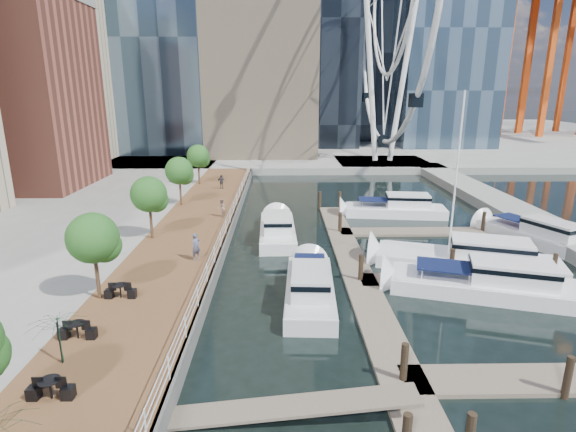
# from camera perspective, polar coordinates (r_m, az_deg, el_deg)

# --- Properties ---
(ground) EXTENTS (520.00, 520.00, 0.00)m
(ground) POSITION_cam_1_polar(r_m,az_deg,el_deg) (21.08, 4.60, -17.30)
(ground) COLOR black
(ground) RESTS_ON ground
(boardwalk) EXTENTS (6.00, 60.00, 1.00)m
(boardwalk) POSITION_cam_1_polar(r_m,az_deg,el_deg) (35.13, -12.56, -2.97)
(boardwalk) COLOR brown
(boardwalk) RESTS_ON ground
(seawall) EXTENTS (0.25, 60.00, 1.00)m
(seawall) POSITION_cam_1_polar(r_m,az_deg,el_deg) (34.65, -7.69, -2.99)
(seawall) COLOR #595954
(seawall) RESTS_ON ground
(land_far) EXTENTS (200.00, 114.00, 1.00)m
(land_far) POSITION_cam_1_polar(r_m,az_deg,el_deg) (120.14, -0.03, 10.29)
(land_far) COLOR gray
(land_far) RESTS_ON ground
(breakwater) EXTENTS (4.00, 60.00, 1.00)m
(breakwater) POSITION_cam_1_polar(r_m,az_deg,el_deg) (44.89, 28.30, -0.45)
(breakwater) COLOR gray
(breakwater) RESTS_ON ground
(pier) EXTENTS (14.00, 12.00, 1.00)m
(pier) POSITION_cam_1_polar(r_m,az_deg,el_deg) (72.25, 11.86, 6.49)
(pier) COLOR gray
(pier) RESTS_ON ground
(railing) EXTENTS (0.10, 60.00, 1.05)m
(railing) POSITION_cam_1_polar(r_m,az_deg,el_deg) (34.35, -7.92, -1.37)
(railing) COLOR white
(railing) RESTS_ON boardwalk
(floating_docks) EXTENTS (16.00, 34.00, 2.60)m
(floating_docks) POSITION_cam_1_polar(r_m,az_deg,el_deg) (31.29, 17.60, -5.67)
(floating_docks) COLOR #6D6051
(floating_docks) RESTS_ON ground
(port_cranes) EXTENTS (40.00, 52.00, 38.00)m
(port_cranes) POSITION_cam_1_polar(r_m,az_deg,el_deg) (133.23, 32.09, 16.96)
(port_cranes) COLOR #D84C14
(port_cranes) RESTS_ON ground
(street_trees) EXTENTS (2.60, 42.60, 4.60)m
(street_trees) POSITION_cam_1_polar(r_m,az_deg,el_deg) (33.78, -17.26, 2.64)
(street_trees) COLOR #3F2B1C
(street_trees) RESTS_ON ground
(cafe_tables) EXTENTS (2.50, 13.70, 0.74)m
(cafe_tables) POSITION_cam_1_polar(r_m,az_deg,el_deg) (20.42, -26.43, -15.71)
(cafe_tables) COLOR black
(cafe_tables) RESTS_ON ground
(yacht_foreground) EXTENTS (12.09, 6.43, 2.15)m
(yacht_foreground) POSITION_cam_1_polar(r_m,az_deg,el_deg) (28.91, 23.71, -9.13)
(yacht_foreground) COLOR white
(yacht_foreground) RESTS_ON ground
(pedestrian_near) EXTENTS (0.75, 0.76, 1.76)m
(pedestrian_near) POSITION_cam_1_polar(r_m,az_deg,el_deg) (29.24, -11.59, -3.83)
(pedestrian_near) COLOR #4E5068
(pedestrian_near) RESTS_ON boardwalk
(pedestrian_mid) EXTENTS (0.65, 0.80, 1.55)m
(pedestrian_mid) POSITION_cam_1_polar(r_m,az_deg,el_deg) (38.91, -8.45, 1.00)
(pedestrian_mid) COLOR gray
(pedestrian_mid) RESTS_ON boardwalk
(pedestrian_far) EXTENTS (0.95, 0.48, 1.56)m
(pedestrian_far) POSITION_cam_1_polar(r_m,az_deg,el_deg) (50.34, -8.44, 4.31)
(pedestrian_far) COLOR #2D3038
(pedestrian_far) RESTS_ON boardwalk
(moored_yachts) EXTENTS (24.92, 35.03, 11.50)m
(moored_yachts) POSITION_cam_1_polar(r_m,az_deg,el_deg) (32.74, 18.91, -5.76)
(moored_yachts) COLOR white
(moored_yachts) RESTS_ON ground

